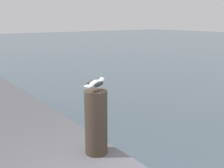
{
  "coord_description": "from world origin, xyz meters",
  "views": [
    {
      "loc": [
        1.68,
        -1.99,
        2.96
      ],
      "look_at": [
        -0.97,
        -0.03,
        2.17
      ],
      "focal_mm": 42.72,
      "sensor_mm": 36.0,
      "label": 1
    }
  ],
  "objects": [
    {
      "name": "seagull",
      "position": [
        -0.97,
        -0.28,
        2.21
      ],
      "size": [
        0.2,
        0.38,
        0.14
      ],
      "color": "tan",
      "rests_on": "mooring_post"
    },
    {
      "name": "mooring_post",
      "position": [
        -0.97,
        -0.28,
        1.7
      ],
      "size": [
        0.29,
        0.29,
        0.83
      ],
      "primitive_type": "cylinder",
      "color": "#382D23",
      "rests_on": "harbor_quay"
    }
  ]
}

